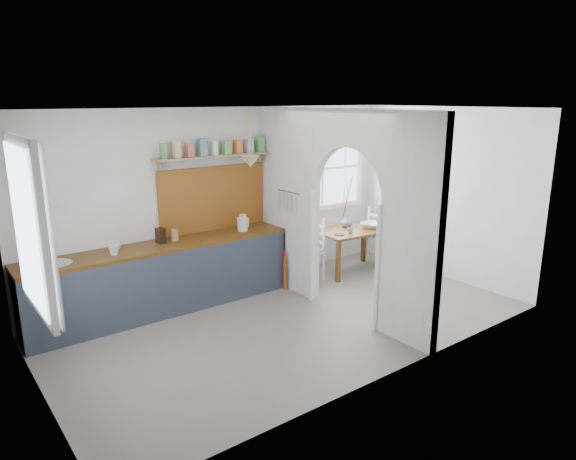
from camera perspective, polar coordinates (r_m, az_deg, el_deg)
floor at (r=6.55m, az=0.59°, el=-10.07°), size 5.80×3.20×0.01m
ceiling at (r=5.96m, az=0.66°, el=13.31°), size 5.80×3.20×0.01m
walls at (r=6.13m, az=0.62°, el=1.06°), size 5.81×3.21×2.60m
partition at (r=6.58m, az=5.15°, el=3.29°), size 0.12×3.20×2.60m
kitchen_window at (r=4.89m, az=-27.00°, el=0.19°), size 0.10×1.16×1.50m
nook_window at (r=8.38m, az=3.83°, el=6.77°), size 1.76×0.10×1.30m
counter at (r=6.92m, az=-13.73°, el=-5.06°), size 3.50×0.60×0.90m
sink at (r=6.40m, az=-24.57°, el=-3.52°), size 0.40×0.40×0.02m
backsplash at (r=7.30m, az=-8.29°, el=3.50°), size 1.65×0.03×0.90m
shelf at (r=7.13m, az=-8.14°, el=8.60°), size 1.75×0.20×0.21m
pendant_lamp at (r=7.03m, az=-4.19°, el=7.57°), size 0.26×0.26×0.16m
utensil_rail at (r=7.16m, az=0.06°, el=4.25°), size 0.02×0.50×0.02m
dining_table at (r=8.30m, az=7.09°, el=-2.28°), size 1.17×0.85×0.69m
chair_left at (r=7.75m, az=1.94°, el=-2.31°), size 0.55×0.55×0.96m
chair_right at (r=8.82m, az=10.71°, el=-0.50°), size 0.48×0.48×0.96m
kettle at (r=7.25m, az=-5.06°, el=0.82°), size 0.24×0.22×0.23m
mug_a at (r=6.46m, az=-18.79°, el=-2.16°), size 0.15×0.15×0.12m
mug_b at (r=6.67m, az=-18.68°, el=-1.70°), size 0.14×0.14×0.10m
knife_block at (r=6.82m, az=-13.98°, el=-0.60°), size 0.10×0.13×0.20m
jar at (r=6.89m, az=-12.48°, el=-0.53°), size 0.12×0.12×0.15m
towel_magenta at (r=7.49m, az=-0.41°, el=-4.59°), size 0.02×0.03×0.61m
towel_orange at (r=7.47m, az=-0.28°, el=-4.83°), size 0.02×0.03×0.52m
bowl at (r=8.38m, az=9.27°, el=0.53°), size 0.43×0.43×0.08m
table_cup at (r=7.99m, az=6.92°, el=-0.05°), size 0.11×0.11×0.09m
plate at (r=7.89m, az=5.72°, el=-0.50°), size 0.19×0.19×0.01m
vase at (r=8.35m, az=6.53°, el=0.96°), size 0.24×0.24×0.19m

